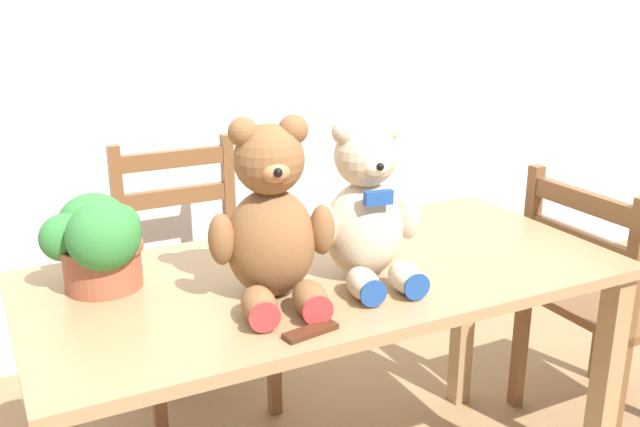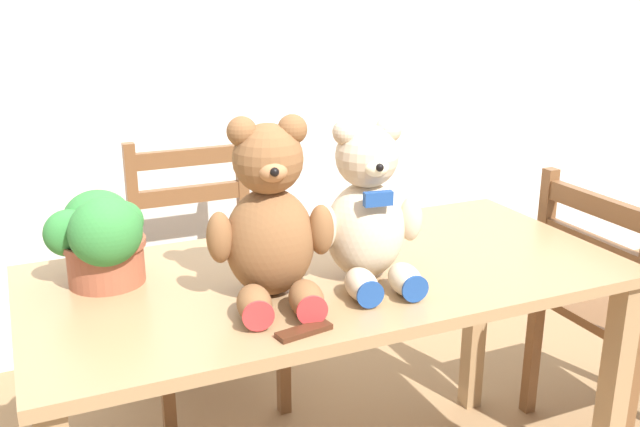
% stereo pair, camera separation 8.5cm
% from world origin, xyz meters
% --- Properties ---
extents(wall_back, '(8.00, 0.04, 2.60)m').
position_xyz_m(wall_back, '(0.00, 1.62, 1.30)').
color(wall_back, silver).
rests_on(wall_back, ground_plane).
extents(dining_table, '(1.51, 0.72, 0.76)m').
position_xyz_m(dining_table, '(0.00, 0.36, 0.65)').
color(dining_table, '#9E7A51').
rests_on(dining_table, ground_plane).
extents(wooden_chair_behind, '(0.45, 0.44, 0.93)m').
position_xyz_m(wooden_chair_behind, '(-0.13, 1.15, 0.47)').
color(wooden_chair_behind, brown).
rests_on(wooden_chair_behind, ground_plane).
extents(wooden_chair_side, '(0.44, 0.46, 0.89)m').
position_xyz_m(wooden_chair_side, '(1.02, 0.35, 0.46)').
color(wooden_chair_side, brown).
rests_on(wooden_chair_side, ground_plane).
extents(teddy_bear_left, '(0.30, 0.32, 0.42)m').
position_xyz_m(teddy_bear_left, '(-0.19, 0.27, 0.94)').
color(teddy_bear_left, brown).
rests_on(teddy_bear_left, dining_table).
extents(teddy_bear_right, '(0.28, 0.29, 0.40)m').
position_xyz_m(teddy_bear_right, '(0.06, 0.27, 0.93)').
color(teddy_bear_right, beige).
rests_on(teddy_bear_right, dining_table).
extents(potted_plant, '(0.24, 0.27, 0.23)m').
position_xyz_m(potted_plant, '(-0.53, 0.51, 0.88)').
color(potted_plant, '#9E5138').
rests_on(potted_plant, dining_table).
extents(chocolate_bar, '(0.13, 0.06, 0.01)m').
position_xyz_m(chocolate_bar, '(-0.20, 0.07, 0.76)').
color(chocolate_bar, '#472314').
rests_on(chocolate_bar, dining_table).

